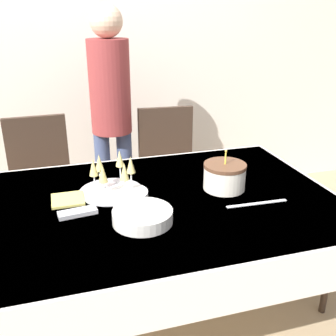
{
  "coord_description": "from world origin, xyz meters",
  "views": [
    {
      "loc": [
        -0.3,
        -1.62,
        1.6
      ],
      "look_at": [
        0.2,
        0.09,
        0.88
      ],
      "focal_mm": 42.0,
      "sensor_mm": 36.0,
      "label": 1
    }
  ],
  "objects_px": {
    "birthday_cake": "(224,176)",
    "dining_chair_far_left": "(42,183)",
    "dining_chair_far_right": "(169,169)",
    "person_standing": "(111,105)",
    "champagne_tray": "(112,176)",
    "plate_stack_main": "(143,216)",
    "plate_stack_dessert": "(127,195)"
  },
  "relations": [
    {
      "from": "person_standing",
      "to": "birthday_cake",
      "type": "bearing_deg",
      "value": -68.38
    },
    {
      "from": "plate_stack_main",
      "to": "plate_stack_dessert",
      "type": "bearing_deg",
      "value": 95.39
    },
    {
      "from": "champagne_tray",
      "to": "plate_stack_main",
      "type": "xyz_separation_m",
      "value": [
        0.08,
        -0.33,
        -0.06
      ]
    },
    {
      "from": "birthday_cake",
      "to": "plate_stack_main",
      "type": "height_order",
      "value": "birthday_cake"
    },
    {
      "from": "dining_chair_far_left",
      "to": "person_standing",
      "type": "relative_size",
      "value": 0.58
    },
    {
      "from": "dining_chair_far_right",
      "to": "person_standing",
      "type": "xyz_separation_m",
      "value": [
        -0.37,
        0.15,
        0.46
      ]
    },
    {
      "from": "person_standing",
      "to": "plate_stack_dessert",
      "type": "bearing_deg",
      "value": -94.97
    },
    {
      "from": "dining_chair_far_right",
      "to": "champagne_tray",
      "type": "relative_size",
      "value": 2.98
    },
    {
      "from": "dining_chair_far_right",
      "to": "plate_stack_dessert",
      "type": "bearing_deg",
      "value": -118.48
    },
    {
      "from": "dining_chair_far_right",
      "to": "person_standing",
      "type": "relative_size",
      "value": 0.58
    },
    {
      "from": "champagne_tray",
      "to": "person_standing",
      "type": "bearing_deg",
      "value": 81.1
    },
    {
      "from": "birthday_cake",
      "to": "dining_chair_far_right",
      "type": "bearing_deg",
      "value": 92.23
    },
    {
      "from": "champagne_tray",
      "to": "person_standing",
      "type": "height_order",
      "value": "person_standing"
    },
    {
      "from": "dining_chair_far_left",
      "to": "dining_chair_far_right",
      "type": "relative_size",
      "value": 1.0
    },
    {
      "from": "champagne_tray",
      "to": "plate_stack_dessert",
      "type": "height_order",
      "value": "champagne_tray"
    },
    {
      "from": "dining_chair_far_left",
      "to": "plate_stack_dessert",
      "type": "xyz_separation_m",
      "value": [
        0.42,
        -0.85,
        0.25
      ]
    },
    {
      "from": "birthday_cake",
      "to": "champagne_tray",
      "type": "bearing_deg",
      "value": 167.68
    },
    {
      "from": "dining_chair_far_left",
      "to": "champagne_tray",
      "type": "xyz_separation_m",
      "value": [
        0.37,
        -0.75,
        0.32
      ]
    },
    {
      "from": "dining_chair_far_left",
      "to": "dining_chair_far_right",
      "type": "xyz_separation_m",
      "value": [
        0.88,
        -0.0,
        0.0
      ]
    },
    {
      "from": "birthday_cake",
      "to": "person_standing",
      "type": "distance_m",
      "value": 1.11
    },
    {
      "from": "birthday_cake",
      "to": "plate_stack_dessert",
      "type": "height_order",
      "value": "birthday_cake"
    },
    {
      "from": "plate_stack_main",
      "to": "person_standing",
      "type": "relative_size",
      "value": 0.16
    },
    {
      "from": "birthday_cake",
      "to": "champagne_tray",
      "type": "height_order",
      "value": "birthday_cake"
    },
    {
      "from": "plate_stack_main",
      "to": "dining_chair_far_left",
      "type": "bearing_deg",
      "value": 112.31
    },
    {
      "from": "dining_chair_far_left",
      "to": "person_standing",
      "type": "distance_m",
      "value": 0.71
    },
    {
      "from": "dining_chair_far_left",
      "to": "dining_chair_far_right",
      "type": "height_order",
      "value": "same"
    },
    {
      "from": "plate_stack_dessert",
      "to": "birthday_cake",
      "type": "bearing_deg",
      "value": -3.22
    },
    {
      "from": "plate_stack_main",
      "to": "dining_chair_far_right",
      "type": "bearing_deg",
      "value": 68.14
    },
    {
      "from": "plate_stack_main",
      "to": "plate_stack_dessert",
      "type": "distance_m",
      "value": 0.24
    },
    {
      "from": "birthday_cake",
      "to": "champagne_tray",
      "type": "distance_m",
      "value": 0.56
    },
    {
      "from": "champagne_tray",
      "to": "plate_stack_main",
      "type": "distance_m",
      "value": 0.35
    },
    {
      "from": "birthday_cake",
      "to": "dining_chair_far_left",
      "type": "bearing_deg",
      "value": 136.37
    }
  ]
}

